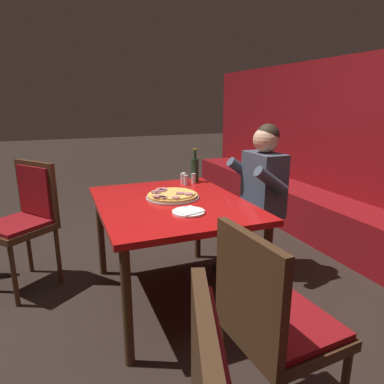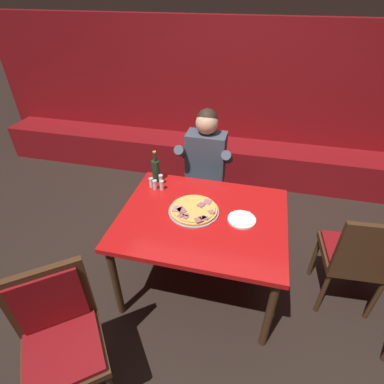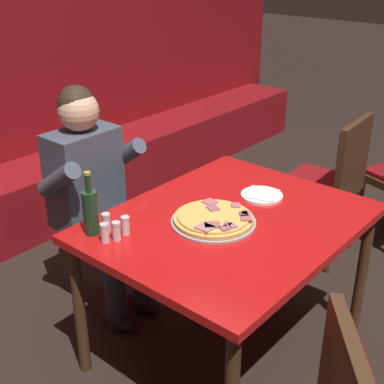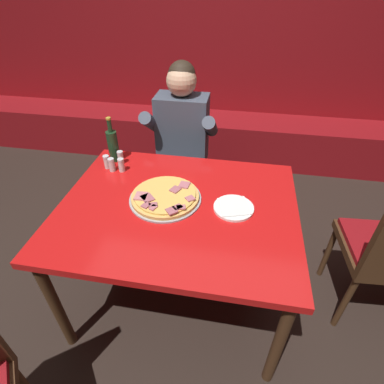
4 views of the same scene
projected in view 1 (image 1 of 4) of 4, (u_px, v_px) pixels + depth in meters
The scene contains 13 objects.
ground_plane at pixel (173, 297), 2.62m from camera, with size 24.00×24.00×0.00m, color black.
booth_bench at pixel (360, 235), 3.22m from camera, with size 6.46×0.48×0.46m, color maroon.
main_dining_table at pixel (171, 212), 2.44m from camera, with size 1.25×1.00×0.76m.
pizza at pixel (172, 195), 2.50m from camera, with size 0.39×0.39×0.05m.
plate_white_paper at pixel (189, 212), 2.16m from camera, with size 0.21×0.21×0.02m.
beer_bottle at pixel (195, 169), 2.97m from camera, with size 0.07×0.07×0.29m.
shaker_black_pepper at pixel (194, 179), 2.93m from camera, with size 0.04×0.04×0.09m.
shaker_parmesan at pixel (186, 181), 2.87m from camera, with size 0.04×0.04×0.09m.
shaker_oregano at pixel (184, 178), 2.97m from camera, with size 0.04×0.04×0.09m.
shaker_red_pepper_flakes at pixel (183, 179), 2.92m from camera, with size 0.04×0.04×0.09m.
diner_seated_blue_shirt at pixel (254, 193), 2.84m from camera, with size 0.53×0.53×1.27m.
dining_chair_near_left at pixel (26, 215), 2.67m from camera, with size 0.62×0.62×0.99m.
dining_chair_far_right at pixel (271, 317), 1.45m from camera, with size 0.47×0.47×0.96m.
Camera 1 is at (2.21, -0.71, 1.45)m, focal length 32.00 mm.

